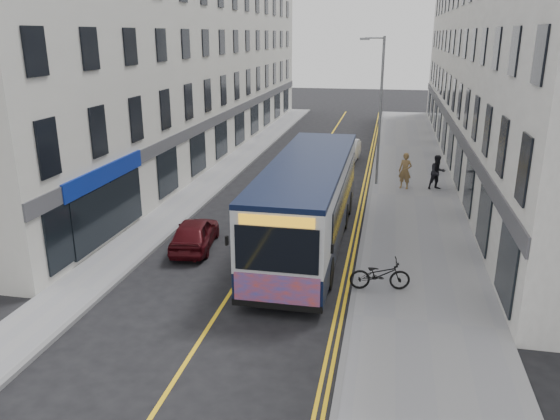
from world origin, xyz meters
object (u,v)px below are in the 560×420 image
at_px(city_bus, 308,200).
at_px(car_maroon, 195,233).
at_px(pedestrian_far, 437,172).
at_px(pedestrian_near, 405,171).
at_px(bicycle, 380,274).
at_px(car_white, 345,151).
at_px(streetlamp, 379,107).

relative_size(city_bus, car_maroon, 3.30).
bearing_deg(city_bus, pedestrian_far, 58.92).
bearing_deg(pedestrian_near, bicycle, -73.62).
height_order(pedestrian_near, car_maroon, pedestrian_near).
xyz_separation_m(car_white, car_maroon, (-4.50, -16.32, -0.11)).
relative_size(bicycle, car_maroon, 0.54).
bearing_deg(car_maroon, city_bus, -173.34).
xyz_separation_m(city_bus, car_white, (0.17, 15.22, -1.19)).
distance_m(streetlamp, pedestrian_far, 4.70).
distance_m(pedestrian_near, car_maroon, 13.10).
bearing_deg(streetlamp, pedestrian_far, -7.84).
distance_m(streetlamp, car_maroon, 13.25).
relative_size(streetlamp, city_bus, 0.66).
bearing_deg(car_white, bicycle, -78.02).
xyz_separation_m(pedestrian_far, car_white, (-5.43, 5.94, -0.31)).
height_order(bicycle, car_maroon, car_maroon).
bearing_deg(pedestrian_far, city_bus, -147.69).
height_order(car_white, car_maroon, car_white).
bearing_deg(pedestrian_far, streetlamp, 145.55).
relative_size(streetlamp, pedestrian_far, 4.32).
bearing_deg(car_white, streetlamp, -65.01).
distance_m(streetlamp, city_bus, 10.30).
xyz_separation_m(pedestrian_near, car_maroon, (-8.24, -10.18, -0.47)).
xyz_separation_m(streetlamp, car_white, (-2.15, 5.49, -3.65)).
height_order(streetlamp, car_white, streetlamp).
distance_m(bicycle, car_maroon, 7.68).
bearing_deg(pedestrian_far, car_maroon, -160.35).
bearing_deg(car_maroon, car_white, -112.93).
relative_size(car_white, car_maroon, 1.21).
xyz_separation_m(city_bus, pedestrian_near, (3.90, 9.08, -0.83)).
relative_size(pedestrian_near, pedestrian_far, 1.05).
bearing_deg(bicycle, streetlamp, -6.97).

